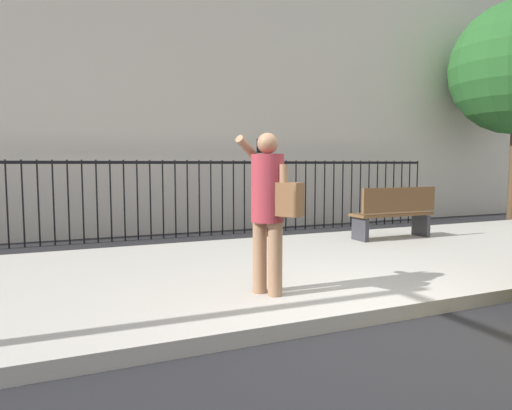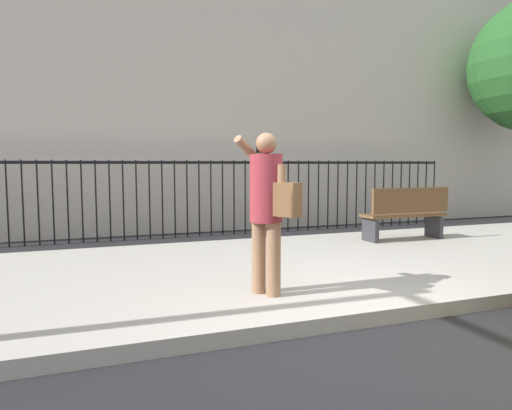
% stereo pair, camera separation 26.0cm
% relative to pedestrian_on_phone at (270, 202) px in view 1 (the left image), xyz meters
% --- Properties ---
extents(ground_plane, '(60.00, 60.00, 0.00)m').
position_rel_pedestrian_on_phone_xyz_m(ground_plane, '(0.61, -0.87, -1.13)').
color(ground_plane, black).
extents(sidewalk, '(28.00, 4.40, 0.15)m').
position_rel_pedestrian_on_phone_xyz_m(sidewalk, '(0.61, 1.33, -1.06)').
color(sidewalk, '#B2ADA3').
rests_on(sidewalk, ground).
extents(building_facade, '(28.00, 4.00, 10.93)m').
position_rel_pedestrian_on_phone_xyz_m(building_facade, '(0.61, 7.63, 4.33)').
color(building_facade, beige).
rests_on(building_facade, ground).
extents(iron_fence, '(12.03, 0.04, 1.60)m').
position_rel_pedestrian_on_phone_xyz_m(iron_fence, '(0.61, 5.03, -0.11)').
color(iron_fence, black).
rests_on(iron_fence, ground).
extents(pedestrian_on_phone, '(0.60, 0.72, 1.69)m').
position_rel_pedestrian_on_phone_xyz_m(pedestrian_on_phone, '(0.00, 0.00, 0.00)').
color(pedestrian_on_phone, '#936B4C').
rests_on(pedestrian_on_phone, sidewalk).
extents(street_bench, '(1.60, 0.45, 0.95)m').
position_rel_pedestrian_on_phone_xyz_m(street_bench, '(3.64, 2.36, -0.48)').
color(street_bench, brown).
rests_on(street_bench, sidewalk).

